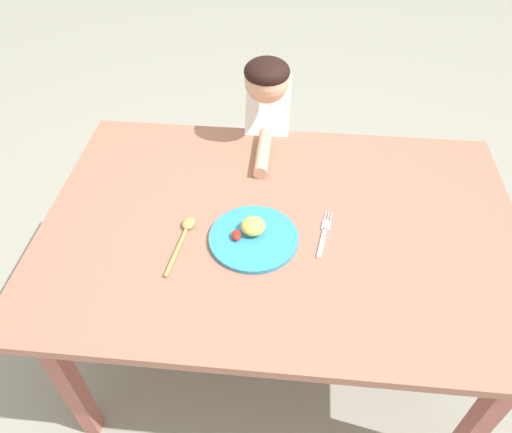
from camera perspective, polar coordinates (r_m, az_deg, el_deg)
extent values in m
plane|color=gray|center=(2.04, 2.20, -15.00)|extent=(8.00, 8.00, 0.00)
cube|color=#9E6653|center=(1.47, 2.93, -1.18)|extent=(1.45, 0.98, 0.03)
cube|color=#A65D53|center=(1.68, -21.33, -17.80)|extent=(0.05, 0.05, 0.69)
cube|color=#A65D53|center=(1.67, 25.10, -21.05)|extent=(0.05, 0.05, 0.69)
cube|color=#A65D53|center=(2.10, -14.01, 0.83)|extent=(0.05, 0.05, 0.69)
cube|color=#A65D53|center=(2.09, 20.56, -1.47)|extent=(0.05, 0.05, 0.69)
cylinder|color=teal|center=(1.41, -0.30, -2.57)|extent=(0.26, 0.26, 0.01)
ellipsoid|color=#EACA55|center=(1.40, -0.32, -1.15)|extent=(0.07, 0.07, 0.04)
ellipsoid|color=red|center=(1.39, -2.35, -2.23)|extent=(0.03, 0.04, 0.02)
cube|color=silver|center=(1.41, 7.82, -3.15)|extent=(0.03, 0.12, 0.01)
cube|color=silver|center=(1.47, 8.32, -0.95)|extent=(0.03, 0.04, 0.01)
cylinder|color=silver|center=(1.49, 8.87, -0.01)|extent=(0.01, 0.04, 0.00)
cylinder|color=silver|center=(1.49, 8.55, 0.05)|extent=(0.01, 0.04, 0.00)
cylinder|color=silver|center=(1.49, 8.22, 0.11)|extent=(0.01, 0.04, 0.00)
cylinder|color=#A8924D|center=(1.39, -9.47, -4.22)|extent=(0.03, 0.18, 0.01)
ellipsoid|color=#A8924D|center=(1.46, -8.01, -0.79)|extent=(0.05, 0.06, 0.02)
cube|color=#374758|center=(2.21, 1.39, 2.86)|extent=(0.17, 0.14, 0.56)
cube|color=white|center=(1.87, 1.40, 11.06)|extent=(0.16, 0.29, 0.38)
sphere|color=#D8A884|center=(1.67, 1.29, 15.80)|extent=(0.15, 0.15, 0.15)
ellipsoid|color=black|center=(1.66, 1.31, 16.83)|extent=(0.15, 0.15, 0.08)
cylinder|color=#D8A884|center=(1.69, 0.86, 7.66)|extent=(0.05, 0.24, 0.05)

